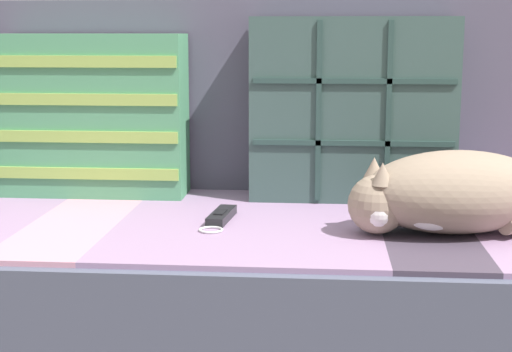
{
  "coord_description": "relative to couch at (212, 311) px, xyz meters",
  "views": [
    {
      "loc": [
        0.24,
        -1.49,
        0.82
      ],
      "look_at": [
        0.11,
        0.07,
        0.53
      ],
      "focal_mm": 55.0,
      "sensor_mm": 36.0,
      "label": 1
    }
  ],
  "objects": [
    {
      "name": "throw_pillow_quilted",
      "position": [
        0.31,
        0.19,
        0.43
      ],
      "size": [
        0.47,
        0.14,
        0.42
      ],
      "color": "#38514C",
      "rests_on": "couch"
    },
    {
      "name": "throw_pillow_striped",
      "position": [
        -0.31,
        0.19,
        0.41
      ],
      "size": [
        0.44,
        0.14,
        0.38
      ],
      "color": "#4C9366",
      "rests_on": "couch"
    },
    {
      "name": "couch",
      "position": [
        0.0,
        0.0,
        0.0
      ],
      "size": [
        1.9,
        0.81,
        0.43
      ],
      "color": "gray",
      "rests_on": "ground_plane"
    },
    {
      "name": "game_remote_near",
      "position": [
        0.03,
        -0.06,
        0.23
      ],
      "size": [
        0.06,
        0.19,
        0.02
      ],
      "color": "black",
      "rests_on": "couch"
    },
    {
      "name": "sofa_backrest",
      "position": [
        0.0,
        0.34,
        0.45
      ],
      "size": [
        1.86,
        0.14,
        0.46
      ],
      "color": "#514C60",
      "rests_on": "couch"
    },
    {
      "name": "sleeping_cat",
      "position": [
        0.48,
        -0.11,
        0.3
      ],
      "size": [
        0.43,
        0.28,
        0.16
      ],
      "color": "gray",
      "rests_on": "couch"
    }
  ]
}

